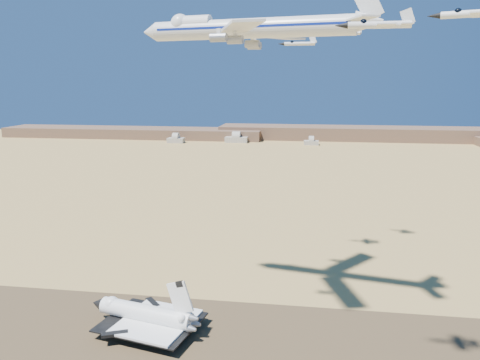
# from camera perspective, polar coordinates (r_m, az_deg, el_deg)

# --- Properties ---
(ground) EXTENTS (1200.00, 1200.00, 0.00)m
(ground) POSITION_cam_1_polar(r_m,az_deg,el_deg) (163.05, -6.17, -18.19)
(ground) COLOR tan
(ground) RESTS_ON ground
(runway) EXTENTS (600.00, 50.00, 0.06)m
(runway) POSITION_cam_1_polar(r_m,az_deg,el_deg) (163.03, -6.17, -18.18)
(runway) COLOR brown
(runway) RESTS_ON ground
(ridgeline) EXTENTS (960.00, 90.00, 18.00)m
(ridgeline) POSITION_cam_1_polar(r_m,az_deg,el_deg) (668.10, 10.86, 5.43)
(ridgeline) COLOR brown
(ridgeline) RESTS_ON ground
(hangars) EXTENTS (200.50, 29.50, 30.00)m
(hangars) POSITION_cam_1_polar(r_m,az_deg,el_deg) (627.49, -0.89, 4.97)
(hangars) COLOR #B1A99C
(hangars) RESTS_ON ground
(shuttle) EXTENTS (40.68, 30.69, 20.02)m
(shuttle) POSITION_cam_1_polar(r_m,az_deg,el_deg) (165.05, -11.49, -15.84)
(shuttle) COLOR white
(shuttle) RESTS_ON runway
(carrier_747) EXTENTS (79.74, 60.60, 19.79)m
(carrier_747) POSITION_cam_1_polar(r_m,az_deg,el_deg) (157.60, 0.38, 17.98)
(carrier_747) COLOR white
(crew_a) EXTENTS (0.42, 0.60, 1.59)m
(crew_a) POSITION_cam_1_polar(r_m,az_deg,el_deg) (159.52, -10.16, -18.70)
(crew_a) COLOR #D1480C
(crew_a) RESTS_ON runway
(crew_b) EXTENTS (0.71, 0.87, 1.56)m
(crew_b) POSITION_cam_1_polar(r_m,az_deg,el_deg) (156.61, -9.29, -19.30)
(crew_b) COLOR #D1480C
(crew_b) RESTS_ON runway
(crew_c) EXTENTS (1.23, 1.14, 1.91)m
(crew_c) POSITION_cam_1_polar(r_m,az_deg,el_deg) (154.58, -8.33, -19.65)
(crew_c) COLOR #D1480C
(crew_c) RESTS_ON runway
(chase_jet_a) EXTENTS (16.68, 8.84, 4.15)m
(chase_jet_a) POSITION_cam_1_polar(r_m,az_deg,el_deg) (109.39, 16.41, 17.71)
(chase_jet_a) COLOR white
(chase_jet_b) EXTENTS (14.90, 8.78, 3.82)m
(chase_jet_b) POSITION_cam_1_polar(r_m,az_deg,el_deg) (104.22, 26.55, 17.72)
(chase_jet_b) COLOR white
(chase_jet_d) EXTENTS (15.87, 8.43, 3.95)m
(chase_jet_d) POSITION_cam_1_polar(r_m,az_deg,el_deg) (201.69, 7.18, 16.18)
(chase_jet_d) COLOR white
(chase_jet_e) EXTENTS (13.63, 8.01, 3.49)m
(chase_jet_e) POSITION_cam_1_polar(r_m,az_deg,el_deg) (220.59, 12.93, 16.99)
(chase_jet_e) COLOR white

